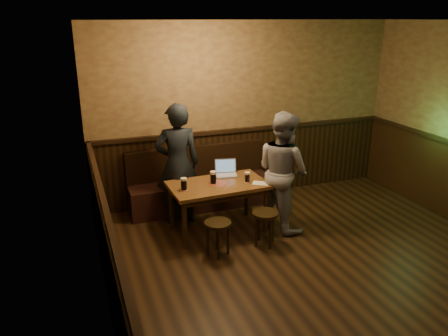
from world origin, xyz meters
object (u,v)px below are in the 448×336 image
person_suit (177,164)px  pint_mid (213,177)px  pint_left (184,184)px  person_grey (283,171)px  bench (200,188)px  laptop (226,171)px  stool_left (218,229)px  pub_table (218,190)px  pint_right (247,177)px  stool_right (265,219)px

person_suit → pint_mid: bearing=135.1°
pint_left → person_grey: 1.38m
bench → laptop: size_ratio=6.28×
stool_left → laptop: (0.44, 0.91, 0.40)m
stool_left → person_suit: (-0.21, 1.11, 0.51)m
stool_left → pint_mid: 0.79m
pub_table → laptop: bearing=49.7°
pint_left → pint_mid: pint_mid is taller
bench → pint_right: (0.39, -0.95, 0.46)m
person_suit → laptop: bearing=169.2°
stool_right → pint_mid: pint_mid is taller
pint_mid → pint_right: (0.45, -0.11, -0.01)m
stool_left → laptop: 1.09m
stool_right → pint_left: size_ratio=2.78×
pint_left → pint_mid: bearing=11.8°
stool_right → pint_right: pint_right is taller
stool_right → person_grey: (0.45, 0.42, 0.46)m
stool_left → stool_right: 0.66m
stool_right → person_grey: bearing=43.1°
pub_table → person_suit: 0.70m
stool_right → laptop: laptop is taller
pub_table → person_grey: 0.93m
pint_left → laptop: 0.80m
pint_mid → laptop: laptop is taller
person_grey → pint_right: bearing=65.5°
stool_right → pint_left: (-0.93, 0.52, 0.41)m
pub_table → stool_left: bearing=-112.0°
pub_table → pint_right: pint_right is taller
pint_mid → pint_right: size_ratio=1.19×
pint_right → person_suit: 1.01m
person_suit → person_grey: size_ratio=1.05×
pub_table → pint_mid: size_ratio=7.73×
person_suit → person_grey: person_suit is taller
stool_left → laptop: bearing=64.0°
stool_left → pint_mid: bearing=75.9°
pint_mid → pub_table: bearing=-23.8°
person_grey → laptop: bearing=40.6°
stool_right → person_grey: size_ratio=0.28×
bench → person_suit: person_suit is taller
pint_left → laptop: bearing=26.4°
stool_right → laptop: (-0.21, 0.88, 0.39)m
pint_right → bench: bearing=112.5°
pint_mid → laptop: (0.28, 0.26, -0.03)m
pint_right → person_suit: size_ratio=0.08×
bench → pint_mid: 0.97m
stool_left → pint_right: pint_right is taller
pint_mid → person_suit: 0.60m
bench → pint_left: 1.16m
bench → pint_left: bench is taller
pint_left → bench: bearing=62.2°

